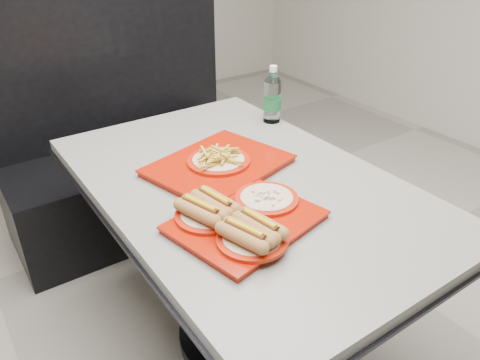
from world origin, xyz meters
TOP-DOWN VIEW (x-y plane):
  - ground at (0.00, 0.00)m, footprint 6.00×6.00m
  - diner_table at (0.00, 0.00)m, footprint 0.92×1.42m
  - booth_bench at (0.00, 1.09)m, footprint 1.30×0.57m
  - tray_near at (-0.16, -0.22)m, footprint 0.46×0.39m
  - tray_far at (-0.02, 0.12)m, footprint 0.53×0.46m
  - water_bottle at (0.40, 0.36)m, footprint 0.08×0.08m

SIDE VIEW (x-z plane):
  - ground at x=0.00m, z-range 0.00..0.00m
  - booth_bench at x=0.00m, z-range -0.27..1.08m
  - diner_table at x=0.00m, z-range 0.21..0.96m
  - tray_far at x=-0.02m, z-range 0.73..0.82m
  - tray_near at x=-0.16m, z-range 0.74..0.83m
  - water_bottle at x=0.40m, z-range 0.73..0.98m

